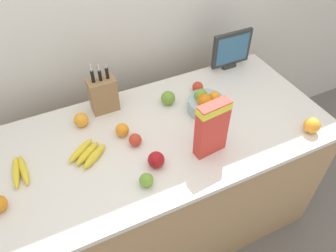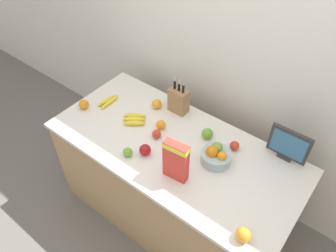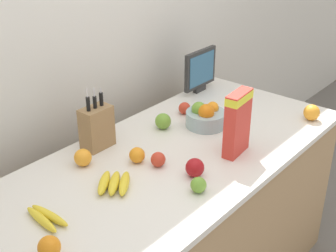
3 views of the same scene
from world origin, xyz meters
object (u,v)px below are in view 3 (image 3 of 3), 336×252
at_px(apple_rightmost, 185,108).
at_px(small_monitor, 200,70).
at_px(apple_by_knife_block, 198,185).
at_px(banana_bunch_left, 46,217).
at_px(apple_middle, 158,159).
at_px(apple_rear, 195,168).
at_px(orange_front_center, 137,155).
at_px(apple_front, 163,121).
at_px(orange_mid_left, 49,247).
at_px(cereal_box, 238,121).
at_px(knife_block, 97,127).
at_px(banana_bunch_right, 114,183).
at_px(orange_front_right, 312,112).
at_px(orange_mid_right, 83,158).
at_px(fruit_bowl, 206,117).

bearing_deg(apple_rightmost, small_monitor, 22.68).
bearing_deg(apple_rightmost, apple_by_knife_block, -137.43).
xyz_separation_m(banana_bunch_left, apple_middle, (0.55, -0.06, 0.02)).
bearing_deg(apple_rear, orange_front_center, 105.83).
relative_size(apple_front, orange_mid_left, 1.06).
xyz_separation_m(apple_front, orange_front_center, (-0.32, -0.13, -0.01)).
distance_m(cereal_box, orange_mid_left, 0.98).
xyz_separation_m(knife_block, cereal_box, (0.37, -0.52, 0.06)).
bearing_deg(knife_block, banana_bunch_right, -121.72).
bearing_deg(orange_front_right, apple_front, 137.44).
bearing_deg(apple_by_knife_block, cereal_box, 9.16).
height_order(banana_bunch_right, orange_mid_right, orange_mid_right).
relative_size(small_monitor, orange_mid_right, 3.45).
bearing_deg(cereal_box, small_monitor, 43.24).
distance_m(cereal_box, banana_bunch_right, 0.61).
distance_m(apple_front, apple_by_knife_block, 0.58).
relative_size(apple_front, apple_rightmost, 1.24).
relative_size(apple_rear, orange_mid_left, 1.05).
height_order(small_monitor, banana_bunch_left, small_monitor).
relative_size(orange_front_center, orange_mid_right, 0.91).
bearing_deg(knife_block, cereal_box, -54.98).
bearing_deg(orange_front_center, small_monitor, 18.52).
xyz_separation_m(knife_block, orange_front_right, (0.92, -0.64, -0.06)).
bearing_deg(apple_middle, orange_front_right, -19.70).
relative_size(apple_rightmost, orange_front_right, 0.77).
relative_size(small_monitor, apple_rear, 3.35).
bearing_deg(orange_mid_right, apple_by_knife_block, -72.34).
bearing_deg(orange_mid_right, knife_block, 26.18).
bearing_deg(orange_front_center, apple_by_knife_block, -91.79).
height_order(fruit_bowl, apple_middle, fruit_bowl).
height_order(small_monitor, orange_front_right, small_monitor).
relative_size(fruit_bowl, banana_bunch_left, 1.01).
bearing_deg(apple_rightmost, apple_rear, -137.75).
xyz_separation_m(small_monitor, apple_front, (-0.52, -0.15, -0.10)).
bearing_deg(banana_bunch_right, knife_block, 58.28).
bearing_deg(apple_middle, orange_mid_left, -171.15).
relative_size(cereal_box, apple_middle, 4.57).
height_order(apple_rear, orange_mid_right, apple_rear).
relative_size(apple_front, orange_front_right, 0.95).
bearing_deg(small_monitor, banana_bunch_left, -166.99).
distance_m(knife_block, fruit_bowl, 0.57).
distance_m(apple_middle, apple_rear, 0.17).
bearing_deg(apple_rightmost, orange_mid_left, -163.24).
bearing_deg(apple_by_knife_block, apple_rear, 44.20).
distance_m(knife_block, apple_front, 0.36).
xyz_separation_m(apple_rightmost, orange_mid_left, (-1.15, -0.35, 0.01)).
xyz_separation_m(knife_block, orange_mid_left, (-0.60, -0.43, -0.06)).
height_order(apple_rightmost, orange_front_center, orange_front_center).
distance_m(banana_bunch_right, apple_front, 0.56).
distance_m(apple_rightmost, orange_mid_right, 0.70).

